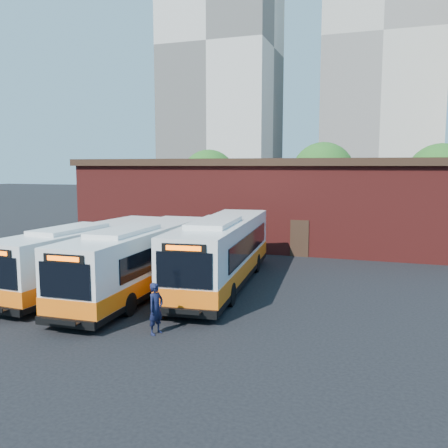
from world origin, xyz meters
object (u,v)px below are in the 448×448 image
(bus_mideast, at_px, (222,254))
(transit_worker, at_px, (156,309))
(bus_midwest, at_px, (140,262))
(bus_west, at_px, (89,258))

(bus_mideast, height_order, transit_worker, bus_mideast)
(bus_midwest, xyz_separation_m, transit_worker, (3.15, -4.61, -0.54))
(bus_west, xyz_separation_m, bus_midwest, (2.93, -0.31, 0.04))
(transit_worker, bearing_deg, bus_midwest, 48.90)
(bus_west, distance_m, bus_midwest, 2.95)
(bus_west, height_order, bus_midwest, bus_midwest)
(bus_west, relative_size, bus_midwest, 0.97)
(bus_midwest, bearing_deg, transit_worker, -57.34)
(bus_west, relative_size, bus_mideast, 0.91)
(bus_midwest, relative_size, bus_mideast, 0.93)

